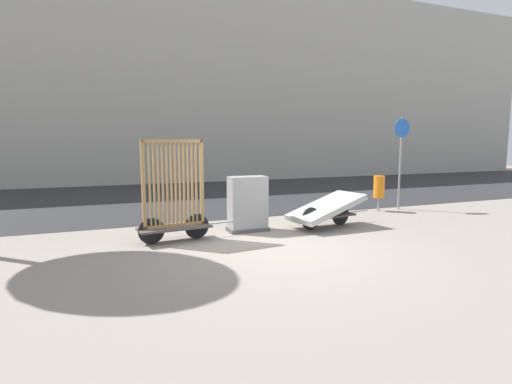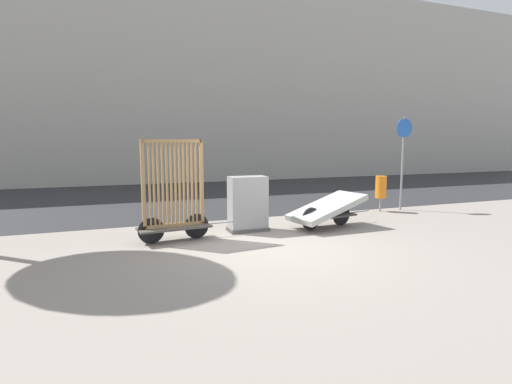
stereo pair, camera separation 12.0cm
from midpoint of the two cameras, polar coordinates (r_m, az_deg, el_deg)
The scene contains 8 objects.
ground_plane at distance 7.86m, azimuth 3.16°, elevation -8.03°, with size 60.00×60.00×0.00m, color gray.
road_strip at distance 15.45m, azimuth -9.53°, elevation -0.55°, with size 56.00×9.99×0.01m.
building_facade at distance 22.43m, azimuth -13.73°, elevation 15.15°, with size 48.00×4.00×10.48m.
bike_cart_with_bedframe at distance 8.42m, azimuth -11.99°, elevation -1.62°, with size 2.21×0.74×2.11m.
bike_cart_with_mattress at distance 9.75m, azimuth 9.66°, elevation -2.38°, with size 2.39×1.31×0.80m.
utility_cabinet at distance 9.23m, azimuth -1.58°, elevation -1.96°, with size 0.92×0.51×1.27m.
trash_bin at distance 12.41m, azimuth 16.90°, elevation 0.67°, with size 0.32×0.32×1.06m.
sign_post at distance 12.81m, azimuth 19.73°, elevation 5.63°, with size 0.56×0.06×2.80m.
Camera 1 is at (-3.25, -6.86, 2.06)m, focal length 28.00 mm.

